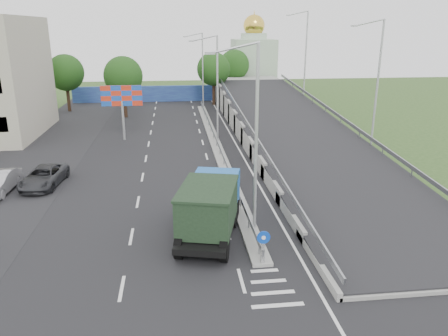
{
  "coord_description": "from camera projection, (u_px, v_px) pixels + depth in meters",
  "views": [
    {
      "loc": [
        -3.98,
        -15.94,
        10.9
      ],
      "look_at": [
        -0.84,
        10.84,
        2.2
      ],
      "focal_mm": 35.0,
      "sensor_mm": 36.0,
      "label": 1
    }
  ],
  "objects": [
    {
      "name": "tree_ramp_far",
      "position": [
        234.0,
        65.0,
        69.91
      ],
      "size": [
        4.8,
        4.8,
        7.6
      ],
      "color": "black",
      "rests_on": "ground"
    },
    {
      "name": "billboard",
      "position": [
        122.0,
        99.0,
        43.04
      ],
      "size": [
        4.0,
        0.24,
        5.5
      ],
      "color": "#B2B5B7",
      "rests_on": "ground"
    },
    {
      "name": "parking_strip",
      "position": [
        29.0,
        166.0,
        35.98
      ],
      "size": [
        8.0,
        90.0,
        0.05
      ],
      "primitive_type": "cube",
      "color": "black",
      "rests_on": "ground"
    },
    {
      "name": "median_guardrail",
      "position": [
        217.0,
        140.0,
        41.31
      ],
      "size": [
        0.09,
        44.0,
        0.71
      ],
      "color": "gray",
      "rests_on": "median"
    },
    {
      "name": "tree_left_far",
      "position": [
        66.0,
        73.0,
        57.8
      ],
      "size": [
        4.8,
        4.8,
        7.6
      ],
      "color": "black",
      "rests_on": "ground"
    },
    {
      "name": "lamp_post_near",
      "position": [
        253.0,
        130.0,
        22.75
      ],
      "size": [
        2.74,
        0.18,
        10.08
      ],
      "color": "#B2B5B7",
      "rests_on": "median"
    },
    {
      "name": "tree_left_mid",
      "position": [
        123.0,
        76.0,
        53.96
      ],
      "size": [
        4.8,
        4.8,
        7.6
      ],
      "color": "black",
      "rests_on": "ground"
    },
    {
      "name": "parked_car_c",
      "position": [
        44.0,
        177.0,
        31.28
      ],
      "size": [
        2.82,
        5.22,
        1.39
      ],
      "primitive_type": "imported",
      "rotation": [
        0.0,
        0.0,
        -0.11
      ],
      "color": "#2D2E32",
      "rests_on": "ground"
    },
    {
      "name": "ground",
      "position": [
        272.0,
        292.0,
        18.85
      ],
      "size": [
        160.0,
        160.0,
        0.0
      ],
      "primitive_type": "plane",
      "color": "#2D4C1E",
      "rests_on": "ground"
    },
    {
      "name": "overpass_ramp",
      "position": [
        294.0,
        128.0,
        41.83
      ],
      "size": [
        10.0,
        50.0,
        3.5
      ],
      "color": "gray",
      "rests_on": "ground"
    },
    {
      "name": "lamp_post_mid",
      "position": [
        215.0,
        83.0,
        41.66
      ],
      "size": [
        2.74,
        0.18,
        10.08
      ],
      "color": "#B2B5B7",
      "rests_on": "median"
    },
    {
      "name": "tree_median_far",
      "position": [
        214.0,
        69.0,
        62.85
      ],
      "size": [
        4.8,
        4.8,
        7.6
      ],
      "color": "black",
      "rests_on": "ground"
    },
    {
      "name": "blue_wall",
      "position": [
        173.0,
        94.0,
        67.19
      ],
      "size": [
        30.0,
        0.5,
        2.4
      ],
      "primitive_type": "cube",
      "color": "navy",
      "rests_on": "ground"
    },
    {
      "name": "median",
      "position": [
        217.0,
        147.0,
        41.51
      ],
      "size": [
        1.0,
        44.0,
        0.2
      ],
      "primitive_type": "cube",
      "color": "gray",
      "rests_on": "ground"
    },
    {
      "name": "dump_truck",
      "position": [
        211.0,
        205.0,
        23.59
      ],
      "size": [
        4.21,
        7.5,
        3.12
      ],
      "rotation": [
        0.0,
        0.0,
        -0.25
      ],
      "color": "black",
      "rests_on": "ground"
    },
    {
      "name": "sign_bollard",
      "position": [
        263.0,
        247.0,
        20.59
      ],
      "size": [
        0.64,
        0.23,
        1.67
      ],
      "color": "black",
      "rests_on": "median"
    },
    {
      "name": "road_surface",
      "position": [
        187.0,
        161.0,
        37.42
      ],
      "size": [
        26.0,
        90.0,
        0.04
      ],
      "primitive_type": "cube",
      "color": "black",
      "rests_on": "ground"
    },
    {
      "name": "lamp_post_far",
      "position": [
        201.0,
        66.0,
        60.56
      ],
      "size": [
        2.74,
        0.18,
        10.08
      ],
      "color": "#B2B5B7",
      "rests_on": "median"
    },
    {
      "name": "church",
      "position": [
        253.0,
        62.0,
        75.04
      ],
      "size": [
        7.0,
        7.0,
        13.8
      ],
      "color": "#B2CCAD",
      "rests_on": "ground"
    }
  ]
}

